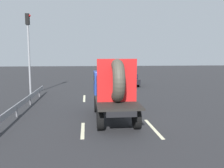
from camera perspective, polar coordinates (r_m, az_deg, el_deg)
ground_plane at (r=12.79m, az=1.87°, el=-8.38°), size 120.00×120.00×0.00m
flatbed_truck at (r=12.96m, az=0.16°, el=-0.75°), size 2.02×5.51×3.24m
distant_sedan at (r=26.30m, az=4.13°, el=1.23°), size 1.77×4.14×1.35m
traffic_light at (r=21.23m, az=-19.72°, el=9.30°), size 0.42×0.36×6.84m
guardrail at (r=15.48m, az=-20.72°, el=-4.11°), size 0.10×12.66×0.71m
lane_dash_left_near at (r=10.93m, az=-7.16°, el=-11.13°), size 0.16×2.34×0.01m
lane_dash_left_far at (r=18.62m, az=-6.79°, el=-3.49°), size 0.16×2.92×0.01m
lane_dash_right_near at (r=11.27m, az=10.07°, el=-10.63°), size 0.16×2.91×0.01m
lane_dash_right_far at (r=19.01m, az=3.17°, el=-3.23°), size 0.16×2.29×0.01m
oncoming_car at (r=42.40m, az=2.59°, el=3.49°), size 1.78×4.16×1.36m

